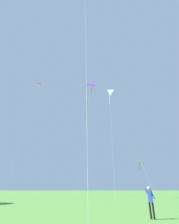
{
  "coord_description": "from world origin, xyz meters",
  "views": [
    {
      "loc": [
        -1.91,
        -3.03,
        1.44
      ],
      "look_at": [
        -0.84,
        28.35,
        15.68
      ],
      "focal_mm": 27.3,
      "sensor_mm": 36.0,
      "label": 1
    }
  ],
  "objects_px": {
    "kite_white_distant": "(110,91)",
    "kite_orange_box": "(140,160)",
    "kite_red_high": "(37,90)",
    "kite_purple_streamer": "(91,88)",
    "person_in_blue_jacket": "(150,199)"
  },
  "relations": [
    {
      "from": "kite_purple_streamer",
      "to": "kite_orange_box",
      "type": "xyz_separation_m",
      "value": [
        8.84,
        -7.11,
        -20.26
      ]
    },
    {
      "from": "kite_red_high",
      "to": "kite_orange_box",
      "type": "distance_m",
      "value": 29.6
    },
    {
      "from": "kite_white_distant",
      "to": "kite_red_high",
      "type": "relative_size",
      "value": 0.77
    },
    {
      "from": "kite_white_distant",
      "to": "kite_red_high",
      "type": "distance_m",
      "value": 19.33
    },
    {
      "from": "kite_orange_box",
      "to": "person_in_blue_jacket",
      "type": "distance_m",
      "value": 23.93
    },
    {
      "from": "kite_orange_box",
      "to": "kite_red_high",
      "type": "bearing_deg",
      "value": 166.73
    },
    {
      "from": "kite_orange_box",
      "to": "kite_purple_streamer",
      "type": "bearing_deg",
      "value": 141.2
    },
    {
      "from": "kite_red_high",
      "to": "kite_purple_streamer",
      "type": "bearing_deg",
      "value": 7.07
    },
    {
      "from": "kite_red_high",
      "to": "kite_purple_streamer",
      "type": "xyz_separation_m",
      "value": [
        13.95,
        1.73,
        2.15
      ]
    },
    {
      "from": "kite_red_high",
      "to": "kite_purple_streamer",
      "type": "relative_size",
      "value": 0.96
    },
    {
      "from": "kite_red_high",
      "to": "kite_purple_streamer",
      "type": "distance_m",
      "value": 14.22
    },
    {
      "from": "kite_white_distant",
      "to": "kite_orange_box",
      "type": "height_order",
      "value": "kite_white_distant"
    },
    {
      "from": "kite_purple_streamer",
      "to": "kite_white_distant",
      "type": "bearing_deg",
      "value": -67.95
    },
    {
      "from": "kite_white_distant",
      "to": "kite_purple_streamer",
      "type": "xyz_separation_m",
      "value": [
        -3.55,
        8.77,
        6.37
      ]
    },
    {
      "from": "kite_white_distant",
      "to": "person_in_blue_jacket",
      "type": "relative_size",
      "value": 13.54
    }
  ]
}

